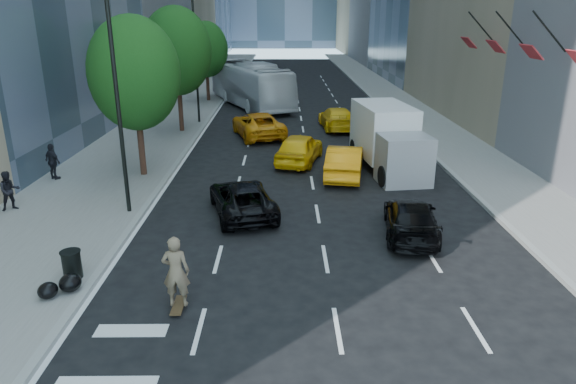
{
  "coord_description": "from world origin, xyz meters",
  "views": [
    {
      "loc": [
        -0.35,
        -15.09,
        7.53
      ],
      "look_at": [
        -0.2,
        2.04,
        1.6
      ],
      "focal_mm": 32.0,
      "sensor_mm": 36.0,
      "label": 1
    }
  ],
  "objects_px": {
    "black_sedan_lincoln": "(242,198)",
    "black_sedan_mercedes": "(411,218)",
    "city_bus": "(250,84)",
    "skateboarder": "(176,276)",
    "box_truck": "(388,138)",
    "trash_can": "(72,265)"
  },
  "relations": [
    {
      "from": "black_sedan_lincoln",
      "to": "black_sedan_mercedes",
      "type": "bearing_deg",
      "value": 146.63
    },
    {
      "from": "black_sedan_lincoln",
      "to": "city_bus",
      "type": "xyz_separation_m",
      "value": [
        -1.23,
        25.87,
        1.2
      ]
    },
    {
      "from": "skateboarder",
      "to": "black_sedan_mercedes",
      "type": "bearing_deg",
      "value": -146.98
    },
    {
      "from": "city_bus",
      "to": "box_truck",
      "type": "height_order",
      "value": "city_bus"
    },
    {
      "from": "black_sedan_mercedes",
      "to": "black_sedan_lincoln",
      "type": "bearing_deg",
      "value": -10.17
    },
    {
      "from": "skateboarder",
      "to": "black_sedan_mercedes",
      "type": "distance_m",
      "value": 8.87
    },
    {
      "from": "box_truck",
      "to": "trash_can",
      "type": "bearing_deg",
      "value": -141.3
    },
    {
      "from": "black_sedan_mercedes",
      "to": "trash_can",
      "type": "xyz_separation_m",
      "value": [
        -10.8,
        -3.36,
        -0.08
      ]
    },
    {
      "from": "skateboarder",
      "to": "black_sedan_lincoln",
      "type": "height_order",
      "value": "skateboarder"
    },
    {
      "from": "city_bus",
      "to": "black_sedan_mercedes",
      "type": "bearing_deg",
      "value": -97.95
    },
    {
      "from": "city_bus",
      "to": "skateboarder",
      "type": "bearing_deg",
      "value": -112.77
    },
    {
      "from": "skateboarder",
      "to": "trash_can",
      "type": "relative_size",
      "value": 2.44
    },
    {
      "from": "box_truck",
      "to": "black_sedan_lincoln",
      "type": "bearing_deg",
      "value": -144.63
    },
    {
      "from": "black_sedan_mercedes",
      "to": "box_truck",
      "type": "bearing_deg",
      "value": -86.38
    },
    {
      "from": "skateboarder",
      "to": "black_sedan_lincoln",
      "type": "distance_m",
      "value": 7.12
    },
    {
      "from": "skateboarder",
      "to": "box_truck",
      "type": "bearing_deg",
      "value": -121.86
    },
    {
      "from": "skateboarder",
      "to": "black_sedan_lincoln",
      "type": "xyz_separation_m",
      "value": [
        1.2,
        7.01,
        -0.34
      ]
    },
    {
      "from": "skateboarder",
      "to": "black_sedan_lincoln",
      "type": "relative_size",
      "value": 0.42
    },
    {
      "from": "box_truck",
      "to": "black_sedan_mercedes",
      "type": "bearing_deg",
      "value": -102.08
    },
    {
      "from": "trash_can",
      "to": "box_truck",
      "type": "bearing_deg",
      "value": 45.63
    },
    {
      "from": "city_bus",
      "to": "trash_can",
      "type": "xyz_separation_m",
      "value": [
        -3.37,
        -31.35,
        -1.3
      ]
    },
    {
      "from": "trash_can",
      "to": "black_sedan_mercedes",
      "type": "bearing_deg",
      "value": 17.27
    }
  ]
}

